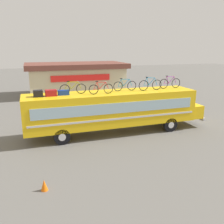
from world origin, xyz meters
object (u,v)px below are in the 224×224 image
luggage_bag_2 (51,93)px  luggage_bag_3 (63,93)px  traffic_cone (44,185)px  luggage_bag_1 (38,93)px  rooftop_bicycle_3 (125,85)px  rooftop_bicycle_5 (170,83)px  rooftop_bicycle_1 (73,89)px  rooftop_bicycle_2 (101,88)px  rooftop_bicycle_4 (150,85)px  bus (115,108)px

luggage_bag_2 → luggage_bag_3: bearing=4.7°
traffic_cone → luggage_bag_2: bearing=80.7°
luggage_bag_1 → rooftop_bicycle_3: size_ratio=0.33×
rooftop_bicycle_5 → traffic_cone: (-9.70, -6.23, -3.08)m
rooftop_bicycle_3 → rooftop_bicycle_5: size_ratio=0.98×
rooftop_bicycle_3 → luggage_bag_3: bearing=-177.0°
rooftop_bicycle_1 → traffic_cone: size_ratio=3.50×
rooftop_bicycle_2 → rooftop_bicycle_4: size_ratio=0.92×
rooftop_bicycle_4 → rooftop_bicycle_3: bearing=168.3°
bus → luggage_bag_1: (-5.09, -0.04, 1.36)m
rooftop_bicycle_3 → rooftop_bicycle_4: rooftop_bicycle_4 is taller
bus → luggage_bag_1: bearing=-179.6°
bus → luggage_bag_2: 4.51m
bus → rooftop_bicycle_2: rooftop_bicycle_2 is taller
rooftop_bicycle_2 → bus: bearing=18.7°
rooftop_bicycle_3 → traffic_cone: (-6.11, -6.27, -3.06)m
rooftop_bicycle_5 → rooftop_bicycle_1: bearing=-179.6°
bus → luggage_bag_3: size_ratio=18.41×
luggage_bag_3 → rooftop_bicycle_5: 7.93m
luggage_bag_2 → rooftop_bicycle_3: bearing=3.2°
rooftop_bicycle_1 → rooftop_bicycle_3: rooftop_bicycle_3 is taller
luggage_bag_1 → traffic_cone: luggage_bag_1 is taller
rooftop_bicycle_5 → rooftop_bicycle_4: bearing=-169.8°
luggage_bag_3 → rooftop_bicycle_4: (6.13, -0.15, 0.24)m
rooftop_bicycle_1 → rooftop_bicycle_3: bearing=1.5°
luggage_bag_3 → traffic_cone: bearing=-106.3°
bus → luggage_bag_2: luggage_bag_2 is taller
luggage_bag_3 → bus: bearing=-0.2°
luggage_bag_3 → rooftop_bicycle_1: 0.69m
luggage_bag_1 → traffic_cone: size_ratio=1.16×
rooftop_bicycle_2 → traffic_cone: 7.67m
rooftop_bicycle_2 → traffic_cone: (-4.18, -5.66, -3.04)m
luggage_bag_3 → rooftop_bicycle_2: rooftop_bicycle_2 is taller
rooftop_bicycle_1 → rooftop_bicycle_5: rooftop_bicycle_5 is taller
rooftop_bicycle_1 → rooftop_bicycle_4: 5.49m
luggage_bag_1 → rooftop_bicycle_2: size_ratio=0.35×
bus → rooftop_bicycle_3: size_ratio=7.53×
traffic_cone → rooftop_bicycle_3: bearing=45.8°
luggage_bag_2 → rooftop_bicycle_1: (1.44, 0.19, 0.17)m
luggage_bag_2 → rooftop_bicycle_5: (8.72, 0.24, 0.20)m
bus → rooftop_bicycle_2: bearing=-161.3°
bus → rooftop_bicycle_5: 4.68m
bus → rooftop_bicycle_4: rooftop_bicycle_4 is taller
luggage_bag_3 → traffic_cone: (-1.77, -6.05, -2.85)m
luggage_bag_2 → rooftop_bicycle_4: rooftop_bicycle_4 is taller
rooftop_bicycle_2 → traffic_cone: size_ratio=3.32×
rooftop_bicycle_4 → rooftop_bicycle_5: bearing=10.2°
luggage_bag_3 → rooftop_bicycle_1: (0.64, 0.13, 0.21)m
bus → rooftop_bicycle_5: size_ratio=7.38×
rooftop_bicycle_3 → bus: bearing=-163.8°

